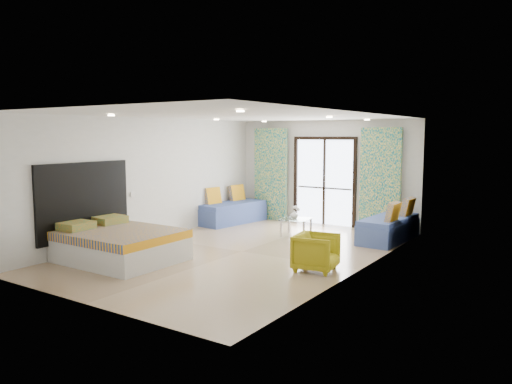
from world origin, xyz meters
The scene contains 24 objects.
floor centered at (0.00, 0.00, 0.00)m, with size 5.00×7.50×0.01m, color #9F805F, non-canonical shape.
ceiling centered at (0.00, 0.00, 2.70)m, with size 5.00×7.50×0.01m, color silver, non-canonical shape.
wall_back centered at (0.00, 3.75, 1.35)m, with size 5.00×0.01×2.70m, color silver, non-canonical shape.
wall_front centered at (0.00, -3.75, 1.35)m, with size 5.00×0.01×2.70m, color silver, non-canonical shape.
wall_left centered at (-2.50, 0.00, 1.35)m, with size 0.01×7.50×2.70m, color silver, non-canonical shape.
wall_right centered at (2.50, 0.00, 1.35)m, with size 0.01×7.50×2.70m, color silver, non-canonical shape.
balcony_door centered at (0.00, 3.72, 1.26)m, with size 1.76×0.08×2.28m.
balcony_rail centered at (0.00, 3.73, 0.95)m, with size 1.52×0.03×0.04m, color #595451.
curtain_left centered at (-1.55, 3.57, 1.25)m, with size 1.00×0.10×2.50m, color beige.
curtain_right centered at (1.55, 3.57, 1.25)m, with size 1.00×0.10×2.50m, color beige.
downlight_a centered at (-1.40, -2.00, 2.67)m, with size 0.12×0.12×0.02m, color #FFE0B2.
downlight_b centered at (1.40, -2.00, 2.67)m, with size 0.12×0.12×0.02m, color #FFE0B2.
downlight_c centered at (-1.40, 1.00, 2.67)m, with size 0.12×0.12×0.02m, color #FFE0B2.
downlight_d centered at (1.40, 1.00, 2.67)m, with size 0.12×0.12×0.02m, color #FFE0B2.
downlight_e centered at (-1.40, 3.00, 2.67)m, with size 0.12×0.12×0.02m, color #FFE0B2.
downlight_f centered at (1.40, 3.00, 2.67)m, with size 0.12×0.12×0.02m, color #FFE0B2.
headboard centered at (-2.46, -1.84, 1.05)m, with size 0.06×2.10×1.50m, color black.
switch_plate centered at (-2.47, -0.59, 1.05)m, with size 0.02×0.10×0.10m, color silver.
bed centered at (-1.48, -1.84, 0.30)m, with size 2.07×1.69×0.72m.
daybed_left centered at (-2.12, 2.54, 0.30)m, with size 1.01×2.04×0.97m.
daybed_right centered at (2.12, 2.63, 0.29)m, with size 0.83×1.93×0.94m.
coffee_table centered at (0.16, 1.94, 0.37)m, with size 0.73×0.73×0.72m.
vase centered at (0.13, 1.91, 0.51)m, with size 0.19×0.19×0.19m, color white.
armchair centered at (1.88, -0.44, 0.35)m, with size 0.68×0.64×0.70m, color #A79A15.
Camera 1 is at (5.66, -7.99, 2.33)m, focal length 35.00 mm.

